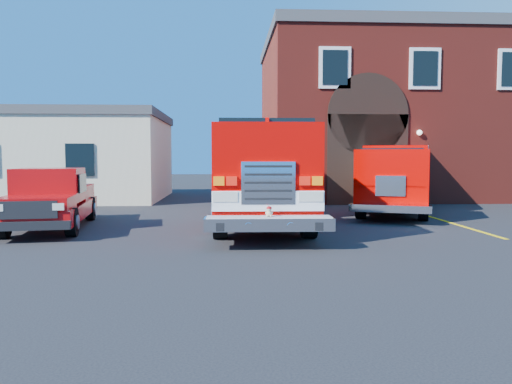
{
  "coord_description": "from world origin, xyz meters",
  "views": [
    {
      "loc": [
        -0.64,
        -12.8,
        2.11
      ],
      "look_at": [
        0.0,
        -1.2,
        1.3
      ],
      "focal_mm": 35.0,
      "sensor_mm": 36.0,
      "label": 1
    }
  ],
  "objects": [
    {
      "name": "parking_stripe_mid",
      "position": [
        6.5,
        4.0,
        0.0
      ],
      "size": [
        0.12,
        3.0,
        0.01
      ],
      "primitive_type": "cube",
      "color": "yellow",
      "rests_on": "ground"
    },
    {
      "name": "side_building",
      "position": [
        -9.0,
        13.0,
        2.2
      ],
      "size": [
        10.2,
        8.2,
        4.35
      ],
      "color": "beige",
      "rests_on": "ground"
    },
    {
      "name": "secondary_truck",
      "position": [
        5.83,
        6.21,
        1.39
      ],
      "size": [
        5.06,
        8.2,
        2.55
      ],
      "color": "black",
      "rests_on": "ground"
    },
    {
      "name": "ground",
      "position": [
        0.0,
        0.0,
        0.0
      ],
      "size": [
        100.0,
        100.0,
        0.0
      ],
      "primitive_type": "plane",
      "color": "black",
      "rests_on": "ground"
    },
    {
      "name": "pickup_truck",
      "position": [
        -5.89,
        2.24,
        0.85
      ],
      "size": [
        2.67,
        5.68,
        1.79
      ],
      "color": "black",
      "rests_on": "ground"
    },
    {
      "name": "parking_stripe_far",
      "position": [
        6.5,
        7.0,
        0.0
      ],
      "size": [
        0.12,
        3.0,
        0.01
      ],
      "primitive_type": "cube",
      "color": "yellow",
      "rests_on": "ground"
    },
    {
      "name": "fire_station",
      "position": [
        8.99,
        13.98,
        4.25
      ],
      "size": [
        15.2,
        10.2,
        8.45
      ],
      "color": "maroon",
      "rests_on": "ground"
    },
    {
      "name": "parking_stripe_near",
      "position": [
        6.5,
        1.0,
        0.0
      ],
      "size": [
        0.12,
        3.0,
        0.01
      ],
      "primitive_type": "cube",
      "color": "yellow",
      "rests_on": "ground"
    },
    {
      "name": "fire_engine",
      "position": [
        0.34,
        3.4,
        1.6
      ],
      "size": [
        2.94,
        10.04,
        3.08
      ],
      "color": "black",
      "rests_on": "ground"
    }
  ]
}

